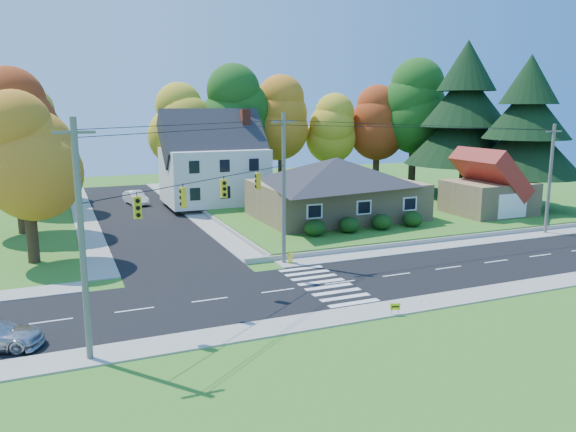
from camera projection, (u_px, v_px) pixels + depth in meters
name	position (u px, v px, depth m)	size (l,w,h in m)	color
ground	(340.00, 283.00, 33.59)	(120.00, 120.00, 0.00)	#3D7923
road_main	(340.00, 282.00, 33.59)	(90.00, 8.00, 0.02)	black
road_cross	(140.00, 216.00, 54.09)	(8.00, 44.00, 0.02)	black
sidewalk_north	(305.00, 261.00, 38.11)	(90.00, 2.00, 0.08)	#9C9A90
sidewalk_south	(385.00, 309.00, 29.06)	(90.00, 2.00, 0.08)	#9C9A90
lawn	(356.00, 207.00, 57.48)	(30.00, 30.00, 0.50)	#3D7923
ranch_house	(336.00, 187.00, 50.48)	(14.60, 10.60, 5.40)	tan
colonial_house	(214.00, 163.00, 58.07)	(10.40, 8.40, 9.60)	silver
garage	(489.00, 189.00, 52.24)	(7.30, 6.30, 4.60)	tan
hedge_row	(366.00, 223.00, 45.09)	(10.70, 1.70, 1.27)	#163A10
traffic_infrastructure	(329.00, 195.00, 33.77)	(38.10, 10.66, 10.00)	#666059
tree_lot_0	(181.00, 125.00, 62.01)	(6.72, 6.72, 12.51)	#3F2A19
tree_lot_1	(235.00, 113.00, 63.13)	(7.84, 7.84, 14.60)	#3F2A19
tree_lot_2	(281.00, 118.00, 66.43)	(7.28, 7.28, 13.56)	#3F2A19
tree_lot_3	(330.00, 129.00, 68.05)	(6.16, 6.16, 11.47)	#3F2A19
tree_lot_4	(377.00, 123.00, 69.30)	(6.72, 6.72, 12.51)	#3F2A19
tree_lot_5	(415.00, 107.00, 68.63)	(8.40, 8.40, 15.64)	#3F2A19
conifer_east_a	(465.00, 115.00, 61.93)	(12.80, 12.80, 16.96)	#3F2A19
conifer_east_b	(526.00, 128.00, 55.28)	(11.20, 11.20, 14.84)	#3F2A19
tree_west_0	(25.00, 157.00, 36.64)	(6.16, 6.16, 11.47)	#3F2A19
tree_west_1	(15.00, 131.00, 45.06)	(7.28, 7.28, 13.56)	#3F2A19
tree_west_2	(32.00, 133.00, 54.61)	(6.72, 6.72, 12.51)	#3F2A19
tree_west_3	(13.00, 118.00, 60.84)	(7.84, 7.84, 14.60)	#3F2A19
white_car	(136.00, 198.00, 60.09)	(1.53, 4.39, 1.45)	white
fire_hydrant	(290.00, 257.00, 37.57)	(0.51, 0.40, 0.89)	yellow
yard_sign	(395.00, 307.00, 28.25)	(0.49, 0.20, 0.64)	black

